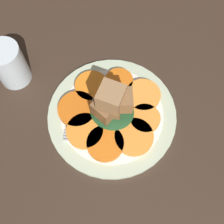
{
  "coord_description": "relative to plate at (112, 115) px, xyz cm",
  "views": [
    {
      "loc": [
        7.63,
        -22.35,
        59.36
      ],
      "look_at": [
        0.0,
        0.0,
        4.1
      ],
      "focal_mm": 45.0,
      "sensor_mm": 36.0,
      "label": 1
    }
  ],
  "objects": [
    {
      "name": "carrot_slice_7",
      "position": [
        7.11,
        0.94,
        1.24
      ],
      "size": [
        6.54,
        6.54,
        1.32
      ],
      "primitive_type": "cylinder",
      "color": "orange",
      "rests_on": "plate"
    },
    {
      "name": "carrot_slice_0",
      "position": [
        5.15,
        6.17,
        1.24
      ],
      "size": [
        7.75,
        7.75,
        1.32
      ],
      "primitive_type": "cylinder",
      "color": "#F99539",
      "rests_on": "plate"
    },
    {
      "name": "carrot_slice_1",
      "position": [
        -1.0,
        7.82,
        1.24
      ],
      "size": [
        6.33,
        6.33,
        1.32
      ],
      "primitive_type": "cylinder",
      "color": "orange",
      "rests_on": "plate"
    },
    {
      "name": "center_pile",
      "position": [
        -0.1,
        -0.04,
        5.1
      ],
      "size": [
        9.58,
        9.03,
        11.59
      ],
      "color": "#1E4723",
      "rests_on": "plate"
    },
    {
      "name": "table_slab",
      "position": [
        0.0,
        0.0,
        -1.52
      ],
      "size": [
        120.0,
        120.0,
        2.0
      ],
      "primitive_type": "cube",
      "color": "#38281E",
      "rests_on": "ground"
    },
    {
      "name": "carrot_slice_4",
      "position": [
        -4.04,
        -5.82,
        1.24
      ],
      "size": [
        7.76,
        7.76,
        1.32
      ],
      "primitive_type": "cylinder",
      "color": "orange",
      "rests_on": "plate"
    },
    {
      "name": "plate",
      "position": [
        0.0,
        0.0,
        0.0
      ],
      "size": [
        28.11,
        28.11,
        1.05
      ],
      "color": "beige",
      "rests_on": "table_slab"
    },
    {
      "name": "carrot_slice_2",
      "position": [
        -6.39,
        4.58,
        1.24
      ],
      "size": [
        7.55,
        7.55,
        1.32
      ],
      "primitive_type": "cylinder",
      "color": "orange",
      "rests_on": "plate"
    },
    {
      "name": "carrot_slice_3",
      "position": [
        -7.4,
        -1.69,
        1.24
      ],
      "size": [
        8.35,
        8.35,
        1.32
      ],
      "primitive_type": "cylinder",
      "color": "orange",
      "rests_on": "plate"
    },
    {
      "name": "water_glass",
      "position": [
        -24.48,
        2.18,
        4.63
      ],
      "size": [
        7.25,
        7.25,
        10.3
      ],
      "color": "silver",
      "rests_on": "table_slab"
    },
    {
      "name": "fork",
      "position": [
        -0.27,
        -5.62,
        0.78
      ],
      "size": [
        16.73,
        6.85,
        0.4
      ],
      "rotation": [
        0.0,
        0.0,
        0.31
      ],
      "color": "silver",
      "rests_on": "plate"
    },
    {
      "name": "carrot_slice_5",
      "position": [
        0.91,
        -6.98,
        1.24
      ],
      "size": [
        7.72,
        7.72,
        1.32
      ],
      "primitive_type": "cylinder",
      "color": "orange",
      "rests_on": "plate"
    },
    {
      "name": "carrot_slice_6",
      "position": [
        6.09,
        -3.71,
        1.24
      ],
      "size": [
        8.15,
        8.15,
        1.32
      ],
      "primitive_type": "cylinder",
      "color": "orange",
      "rests_on": "plate"
    }
  ]
}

